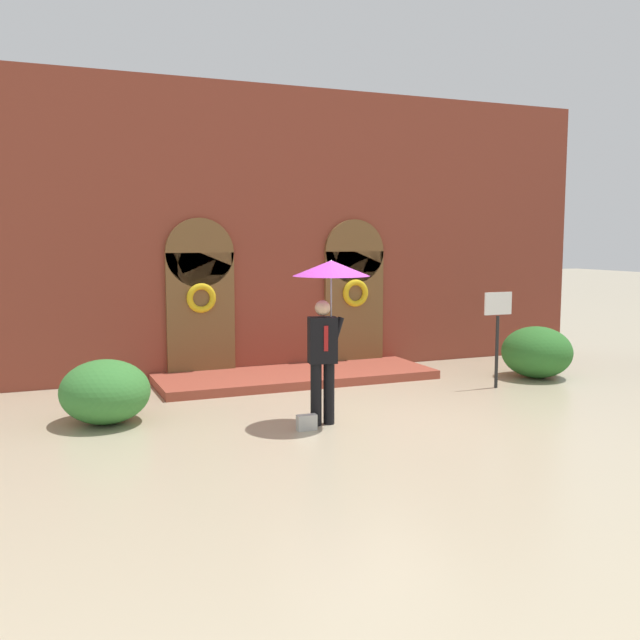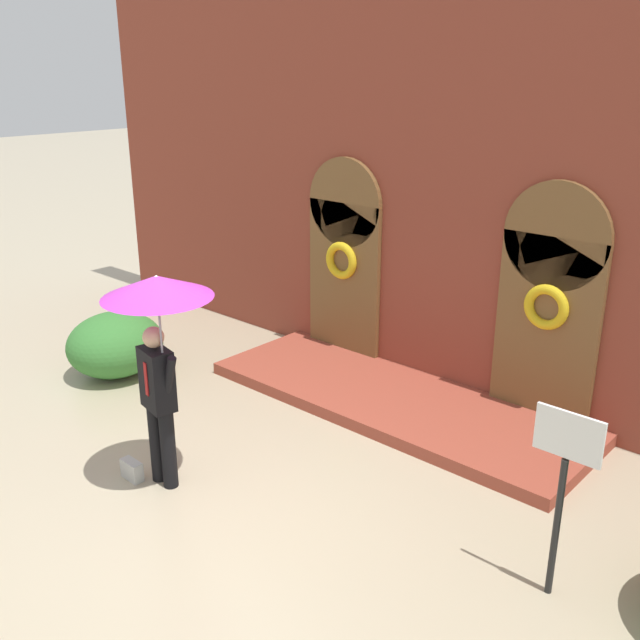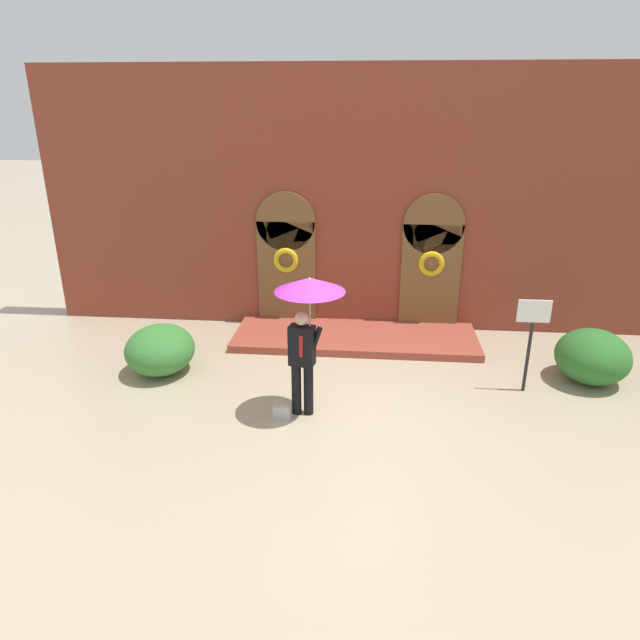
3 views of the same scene
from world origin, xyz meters
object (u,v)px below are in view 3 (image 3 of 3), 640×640
person_with_umbrella (308,305)px  shrub_right (593,356)px  handbag (282,412)px  sign_post (531,331)px  shrub_left (160,350)px

person_with_umbrella → shrub_right: size_ratio=1.73×
handbag → sign_post: size_ratio=0.16×
shrub_right → person_with_umbrella: bearing=-161.8°
handbag → shrub_left: shrub_left is taller
handbag → shrub_right: bearing=20.2°
shrub_left → shrub_right: shrub_right is taller
shrub_left → sign_post: bearing=-1.1°
person_with_umbrella → handbag: size_ratio=8.44×
sign_post → person_with_umbrella: bearing=-162.8°
handbag → shrub_right: (5.47, 1.87, 0.38)m
handbag → shrub_right: shrub_right is taller
person_with_umbrella → handbag: person_with_umbrella is taller
person_with_umbrella → shrub_left: bearing=156.5°
handbag → shrub_left: 2.98m
person_with_umbrella → sign_post: size_ratio=1.37×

